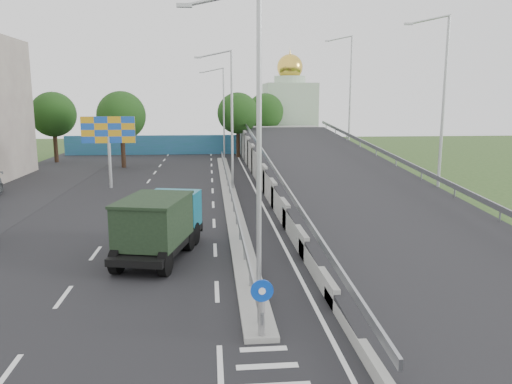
{
  "coord_description": "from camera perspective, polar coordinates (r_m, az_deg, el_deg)",
  "views": [
    {
      "loc": [
        -1.38,
        -10.84,
        6.74
      ],
      "look_at": [
        0.9,
        13.55,
        2.2
      ],
      "focal_mm": 35.0,
      "sensor_mm": 36.0,
      "label": 1
    }
  ],
  "objects": [
    {
      "name": "lamp_post_mid",
      "position": [
        36.88,
        -3.07,
        9.04
      ],
      "size": [
        2.74,
        0.18,
        10.08
      ],
      "color": "#B2B5B7",
      "rests_on": "median"
    },
    {
      "name": "tree_median_far",
      "position": [
        58.96,
        -2.08,
        8.98
      ],
      "size": [
        4.8,
        4.8,
        7.6
      ],
      "color": "black",
      "rests_on": "ground"
    },
    {
      "name": "tree_left_far",
      "position": [
        58.28,
        -22.15,
        8.2
      ],
      "size": [
        4.8,
        4.8,
        7.6
      ],
      "color": "black",
      "rests_on": "ground"
    },
    {
      "name": "median_guardrail",
      "position": [
        35.38,
        -3.03,
        0.73
      ],
      "size": [
        0.09,
        44.0,
        0.71
      ],
      "color": "gray",
      "rests_on": "median"
    },
    {
      "name": "dump_truck",
      "position": [
        22.01,
        -10.89,
        -3.42
      ],
      "size": [
        3.62,
        6.58,
        2.74
      ],
      "rotation": [
        0.0,
        0.0,
        -0.23
      ],
      "color": "black",
      "rests_on": "ground"
    },
    {
      "name": "median",
      "position": [
        35.49,
        -3.02,
        -0.3
      ],
      "size": [
        1.0,
        44.0,
        0.2
      ],
      "primitive_type": "cube",
      "color": "gray",
      "rests_on": "ground"
    },
    {
      "name": "lamp_post_near",
      "position": [
        16.93,
        -0.3,
        7.34
      ],
      "size": [
        2.74,
        0.18,
        10.08
      ],
      "color": "#B2B5B7",
      "rests_on": "median"
    },
    {
      "name": "overpass_ramp",
      "position": [
        36.3,
        8.88,
        2.47
      ],
      "size": [
        10.0,
        50.0,
        3.5
      ],
      "color": "gray",
      "rests_on": "ground"
    },
    {
      "name": "billboard",
      "position": [
        39.66,
        -16.52,
        6.38
      ],
      "size": [
        4.0,
        0.24,
        5.5
      ],
      "color": "#B2B5B7",
      "rests_on": "ground"
    },
    {
      "name": "tree_left_mid",
      "position": [
        51.59,
        -15.13,
        8.41
      ],
      "size": [
        4.8,
        4.8,
        7.6
      ],
      "color": "black",
      "rests_on": "ground"
    },
    {
      "name": "church",
      "position": [
        71.76,
        3.83,
        9.33
      ],
      "size": [
        7.0,
        7.0,
        13.8
      ],
      "color": "#B2CCAD",
      "rests_on": "ground"
    },
    {
      "name": "lamp_post_far",
      "position": [
        56.87,
        -3.9,
        9.54
      ],
      "size": [
        2.74,
        0.18,
        10.08
      ],
      "color": "#B2B5B7",
      "rests_on": "median"
    },
    {
      "name": "blue_wall",
      "position": [
        63.14,
        -7.74,
        5.37
      ],
      "size": [
        30.0,
        0.5,
        2.4
      ],
      "primitive_type": "cube",
      "color": "#236E82",
      "rests_on": "ground"
    },
    {
      "name": "sign_bollard",
      "position": [
        14.28,
        0.66,
        -13.07
      ],
      "size": [
        0.64,
        0.23,
        1.67
      ],
      "color": "black",
      "rests_on": "median"
    },
    {
      "name": "road_surface",
      "position": [
        31.61,
        -8.17,
        -1.92
      ],
      "size": [
        26.0,
        90.0,
        0.04
      ],
      "primitive_type": "cube",
      "color": "black",
      "rests_on": "ground"
    },
    {
      "name": "tree_ramp_far",
      "position": [
        66.27,
        1.06,
        9.15
      ],
      "size": [
        4.8,
        4.8,
        7.6
      ],
      "color": "black",
      "rests_on": "ground"
    }
  ]
}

